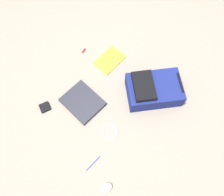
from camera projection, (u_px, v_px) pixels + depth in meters
ground_plane at (108, 98)px, 1.96m from camera, size 3.67×3.67×0.00m
backpack at (153, 90)px, 1.90m from camera, size 0.51×0.54×0.20m
laptop at (83, 102)px, 1.93m from camera, size 0.34×0.28×0.03m
book_blue at (109, 60)px, 2.11m from camera, size 0.20×0.29×0.01m
computer_mouse at (106, 188)px, 1.65m from camera, size 0.09×0.11×0.04m
cable_coil at (110, 132)px, 1.83m from camera, size 0.13×0.13×0.01m
pen_black at (93, 163)px, 1.73m from camera, size 0.01×0.15×0.01m
earbud_pouch at (45, 107)px, 1.91m from camera, size 0.10×0.10×0.02m
usb_stick at (84, 51)px, 2.15m from camera, size 0.03×0.06×0.01m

